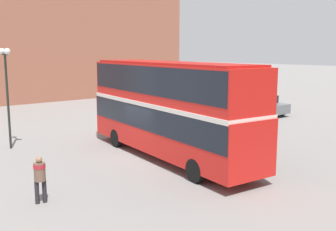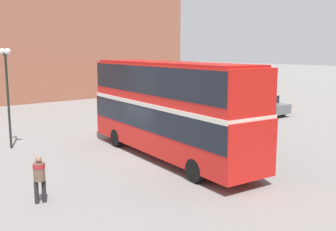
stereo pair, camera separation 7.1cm
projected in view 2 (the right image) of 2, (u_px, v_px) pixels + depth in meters
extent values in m
plane|color=gray|center=(144.00, 157.00, 19.42)|extent=(240.00, 240.00, 0.00)
cube|color=#935642|center=(41.00, 20.00, 44.27)|extent=(11.82, 31.65, 17.31)
cube|color=red|center=(168.00, 127.00, 19.07)|extent=(11.62, 3.68, 2.26)
cube|color=red|center=(168.00, 84.00, 18.73)|extent=(11.44, 3.59, 1.91)
cube|color=black|center=(168.00, 117.00, 18.99)|extent=(11.51, 3.70, 1.11)
cube|color=black|center=(168.00, 79.00, 18.70)|extent=(11.27, 3.60, 1.29)
cube|color=silver|center=(168.00, 103.00, 18.88)|extent=(11.51, 3.69, 0.20)
cube|color=#B11A15|center=(168.00, 63.00, 18.57)|extent=(10.91, 3.36, 0.10)
cylinder|color=black|center=(236.00, 162.00, 16.83)|extent=(1.00, 0.40, 0.97)
cylinder|color=black|center=(195.00, 171.00, 15.64)|extent=(1.00, 0.40, 0.97)
cylinder|color=black|center=(151.00, 133.00, 22.67)|extent=(1.00, 0.40, 0.97)
cylinder|color=black|center=(117.00, 138.00, 21.47)|extent=(1.00, 0.40, 0.97)
cylinder|color=#232328|center=(37.00, 192.00, 13.47)|extent=(0.15, 0.15, 0.80)
cylinder|color=#232328|center=(44.00, 191.00, 13.60)|extent=(0.15, 0.15, 0.80)
cylinder|color=brown|center=(39.00, 172.00, 13.42)|extent=(0.44, 0.44, 0.63)
cylinder|color=#B2232D|center=(39.00, 166.00, 13.39)|extent=(0.47, 0.47, 0.14)
sphere|color=#936B4C|center=(38.00, 159.00, 13.35)|extent=(0.22, 0.22, 0.22)
cube|color=slate|center=(264.00, 107.00, 32.09)|extent=(4.11, 2.03, 0.74)
cube|color=black|center=(262.00, 99.00, 32.11)|extent=(2.17, 1.76, 0.59)
cylinder|color=black|center=(283.00, 112.00, 31.66)|extent=(0.67, 0.25, 0.66)
cylinder|color=black|center=(269.00, 114.00, 30.66)|extent=(0.67, 0.25, 0.66)
cylinder|color=black|center=(258.00, 108.00, 33.63)|extent=(0.67, 0.25, 0.66)
cylinder|color=black|center=(245.00, 110.00, 32.63)|extent=(0.67, 0.25, 0.66)
cylinder|color=black|center=(8.00, 102.00, 20.78)|extent=(0.12, 0.12, 5.06)
cylinder|color=black|center=(5.00, 54.00, 20.37)|extent=(0.84, 0.06, 0.06)
sphere|color=white|center=(2.00, 51.00, 20.67)|extent=(0.33, 0.33, 0.33)
sphere|color=white|center=(8.00, 51.00, 20.03)|extent=(0.33, 0.33, 0.33)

